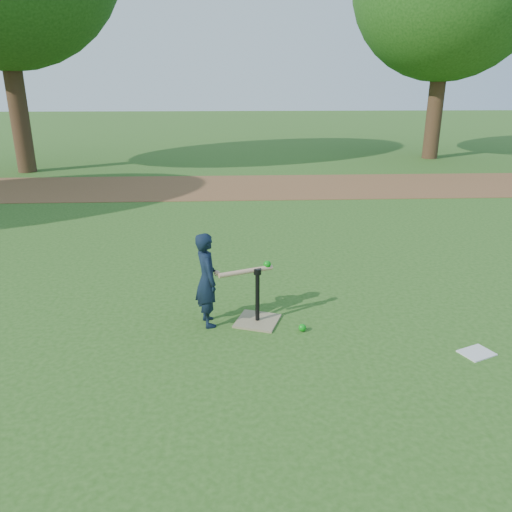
{
  "coord_description": "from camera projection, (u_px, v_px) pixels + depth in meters",
  "views": [
    {
      "loc": [
        -0.2,
        -4.59,
        2.46
      ],
      "look_at": [
        0.06,
        0.55,
        0.65
      ],
      "focal_mm": 35.0,
      "sensor_mm": 36.0,
      "label": 1
    }
  ],
  "objects": [
    {
      "name": "swing_action",
      "position": [
        248.0,
        270.0,
        5.18
      ],
      "size": [
        0.62,
        0.27,
        0.11
      ],
      "color": "tan",
      "rests_on": "ground"
    },
    {
      "name": "child",
      "position": [
        207.0,
        280.0,
        5.19
      ],
      "size": [
        0.34,
        0.42,
        1.01
      ],
      "primitive_type": "imported",
      "rotation": [
        0.0,
        0.0,
        1.85
      ],
      "color": "black",
      "rests_on": "ground"
    },
    {
      "name": "ground",
      "position": [
        253.0,
        333.0,
        5.15
      ],
      "size": [
        80.0,
        80.0,
        0.0
      ],
      "primitive_type": "plane",
      "color": "#285116",
      "rests_on": "ground"
    },
    {
      "name": "batting_tee",
      "position": [
        257.0,
        313.0,
        5.36
      ],
      "size": [
        0.55,
        0.55,
        0.61
      ],
      "color": "#8F7F5A",
      "rests_on": "ground"
    },
    {
      "name": "clipboard",
      "position": [
        477.0,
        353.0,
        4.76
      ],
      "size": [
        0.37,
        0.33,
        0.01
      ],
      "primitive_type": "cube",
      "rotation": [
        0.0,
        0.0,
        0.4
      ],
      "color": "silver",
      "rests_on": "ground"
    },
    {
      "name": "wiffle_ball_ground",
      "position": [
        302.0,
        328.0,
        5.18
      ],
      "size": [
        0.08,
        0.08,
        0.08
      ],
      "primitive_type": "sphere",
      "color": "#0C8C12",
      "rests_on": "ground"
    },
    {
      "name": "dirt_strip",
      "position": [
        239.0,
        187.0,
        12.22
      ],
      "size": [
        24.0,
        3.0,
        0.01
      ],
      "primitive_type": "cube",
      "color": "brown",
      "rests_on": "ground"
    }
  ]
}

